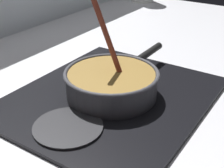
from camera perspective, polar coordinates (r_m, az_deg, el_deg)
The scene contains 5 objects.
ground at distance 0.83m, azimuth 7.56°, elevation -6.45°, with size 2.40×1.60×0.04m, color #B7B7BC.
hob_plate at distance 0.87m, azimuth 0.00°, elevation -2.32°, with size 0.56×0.48×0.01m, color black.
burner_ring at distance 0.86m, azimuth 0.00°, elevation -1.74°, with size 0.20×0.20×0.01m, color #592D0C.
spare_burner at distance 0.74m, azimuth -7.88°, elevation -7.62°, with size 0.16×0.16×0.01m, color #262628.
cooking_pan at distance 0.85m, azimuth 0.08°, elevation 0.38°, with size 0.41×0.25×0.26m.
Camera 1 is at (-0.63, -0.28, 0.44)m, focal length 51.06 mm.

